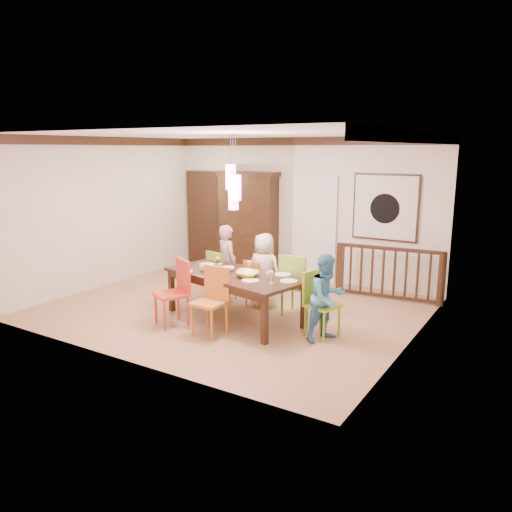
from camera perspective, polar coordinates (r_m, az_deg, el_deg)
The scene contains 37 objects.
floor at distance 8.59m, azimuth -2.73°, elevation -5.99°, with size 6.00×6.00×0.00m, color #A87851.
ceiling at distance 8.17m, azimuth -2.94°, elevation 13.74°, with size 6.00×6.00×0.00m, color white.
wall_back at distance 10.39m, azimuth 5.05°, elevation 5.36°, with size 6.00×6.00×0.00m, color beige.
wall_left at distance 10.24m, azimuth -16.84°, elevation 4.79°, with size 5.00×5.00×0.00m, color beige.
wall_right at distance 7.02m, azimuth 17.78°, elevation 1.53°, with size 5.00×5.00×0.00m, color beige.
crown_molding at distance 8.16m, azimuth -2.93°, elevation 13.18°, with size 6.00×5.00×0.16m, color black, non-canonical shape.
panel_door at distance 11.67m, azimuth -5.70°, elevation 4.11°, with size 1.04×0.07×2.24m, color black.
white_doorway at distance 10.26m, azimuth 6.66°, elevation 2.98°, with size 0.97×0.05×2.22m, color silver.
painting at distance 9.67m, azimuth 14.56°, elevation 5.40°, with size 1.25×0.06×1.25m.
pendant_cluster at distance 7.64m, azimuth -2.60°, elevation 7.89°, with size 0.27×0.21×1.14m.
dining_table at distance 7.87m, azimuth -2.50°, elevation -2.57°, with size 2.44×1.49×0.75m.
chair_far_left at distance 8.94m, azimuth -3.86°, elevation -1.81°, with size 0.46×0.46×0.91m.
chair_far_mid at distance 8.58m, azimuth 0.27°, elevation -2.72°, with size 0.44×0.44×0.82m.
chair_far_right at distance 8.12m, azimuth 4.81°, elevation -2.75°, with size 0.47×0.47×1.03m.
chair_near_left at distance 7.73m, azimuth -9.70°, elevation -3.70°, with size 0.62×0.62×1.02m.
chair_near_mid at distance 7.28m, azimuth -5.41°, elevation -4.72°, with size 0.45×0.45×0.99m.
chair_end_right at distance 7.27m, azimuth 7.65°, elevation -5.00°, with size 0.53×0.53×0.95m.
china_hutch at distance 10.82m, azimuth -0.90°, elevation 3.83°, with size 1.39×0.46×2.20m.
balustrade at distance 9.29m, azimuth 14.93°, elevation -1.79°, with size 1.94×0.25×0.96m.
person_far_left at distance 8.91m, azimuth -3.29°, elevation -0.78°, with size 0.50×0.33×1.36m, color beige.
person_far_mid at distance 8.54m, azimuth 0.92°, elevation -1.63°, with size 0.62×0.41×1.28m, color beige.
person_end_right at distance 7.10m, azimuth 8.12°, elevation -4.74°, with size 0.61×0.47×1.25m, color teal.
serving_bowl at distance 7.64m, azimuth -0.96°, elevation -2.09°, with size 0.35×0.35×0.08m, color yellow.
small_bowl at distance 8.02m, azimuth -3.20°, elevation -1.49°, with size 0.21×0.21×0.06m, color white.
cup_left at distance 8.05m, azimuth -6.03°, elevation -1.35°, with size 0.13×0.13×0.10m, color silver.
cup_right at distance 7.60m, azimuth 1.48°, elevation -2.17°, with size 0.09×0.09×0.09m, color silver.
plate_far_left at distance 8.48m, azimuth -5.59°, elevation -0.95°, with size 0.26×0.26×0.01m, color white.
plate_far_mid at distance 8.04m, azimuth -1.24°, elevation -1.63°, with size 0.26×0.26×0.01m, color white.
plate_far_right at distance 7.78m, azimuth 3.11°, elevation -2.11°, with size 0.26×0.26×0.01m, color white.
plate_near_left at distance 8.04m, azimuth -8.16°, elevation -1.74°, with size 0.26×0.26×0.01m, color white.
plate_near_mid at distance 7.41m, azimuth -0.64°, elevation -2.83°, with size 0.26×0.26×0.01m, color white.
plate_end_right at distance 7.40m, azimuth 3.78°, elevation -2.87°, with size 0.26×0.26×0.01m, color white.
wine_glass_a at distance 8.20m, azimuth -4.38°, elevation -0.76°, with size 0.08×0.08×0.19m, color #590C19, non-canonical shape.
wine_glass_b at distance 7.89m, azimuth -0.75°, elevation -1.24°, with size 0.08×0.08×0.19m, color silver, non-canonical shape.
wine_glass_c at distance 7.72m, azimuth -4.13°, elevation -1.58°, with size 0.08×0.08×0.19m, color #590C19, non-canonical shape.
wine_glass_d at distance 7.26m, azimuth 1.73°, elevation -2.44°, with size 0.08×0.08×0.19m, color silver, non-canonical shape.
napkin at distance 7.62m, azimuth -3.80°, elevation -2.43°, with size 0.18×0.14×0.01m, color #D83359.
Camera 1 is at (4.64, -6.72, 2.68)m, focal length 35.00 mm.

